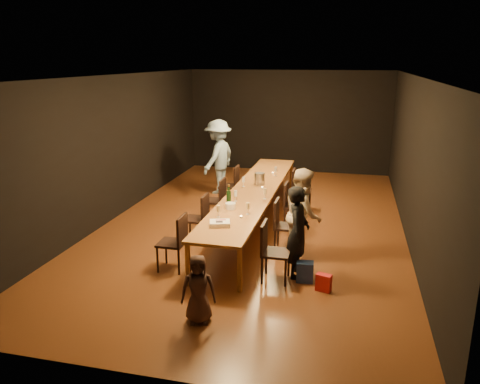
% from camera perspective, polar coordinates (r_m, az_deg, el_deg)
% --- Properties ---
extents(ground, '(10.00, 10.00, 0.00)m').
position_cam_1_polar(ground, '(9.74, 1.67, -3.95)').
color(ground, '#412310').
rests_on(ground, ground).
extents(room_shell, '(6.04, 10.04, 3.02)m').
position_cam_1_polar(room_shell, '(9.24, 1.77, 8.25)').
color(room_shell, black).
rests_on(room_shell, ground).
extents(table, '(0.90, 6.00, 0.75)m').
position_cam_1_polar(table, '(9.52, 1.70, 0.02)').
color(table, brown).
rests_on(table, ground).
extents(chair_right_0, '(0.42, 0.42, 0.93)m').
position_cam_1_polar(chair_right_0, '(7.23, 4.40, -7.32)').
color(chair_right_0, black).
rests_on(chair_right_0, ground).
extents(chair_right_1, '(0.42, 0.42, 0.93)m').
position_cam_1_polar(chair_right_1, '(8.34, 5.73, -4.12)').
color(chair_right_1, black).
rests_on(chair_right_1, ground).
extents(chair_right_2, '(0.42, 0.42, 0.93)m').
position_cam_1_polar(chair_right_2, '(9.46, 6.74, -1.69)').
color(chair_right_2, black).
rests_on(chair_right_2, ground).
extents(chair_right_3, '(0.42, 0.42, 0.93)m').
position_cam_1_polar(chair_right_3, '(10.61, 7.52, 0.23)').
color(chair_right_3, black).
rests_on(chair_right_3, ground).
extents(chair_left_0, '(0.42, 0.42, 0.93)m').
position_cam_1_polar(chair_left_0, '(7.66, -8.33, -6.09)').
color(chair_left_0, black).
rests_on(chair_left_0, ground).
extents(chair_left_1, '(0.42, 0.42, 0.93)m').
position_cam_1_polar(chair_left_1, '(8.71, -5.44, -3.23)').
color(chair_left_1, black).
rests_on(chair_left_1, ground).
extents(chair_left_2, '(0.42, 0.42, 0.93)m').
position_cam_1_polar(chair_left_2, '(9.79, -3.18, -0.99)').
color(chair_left_2, black).
rests_on(chair_left_2, ground).
extents(chair_left_3, '(0.42, 0.42, 0.93)m').
position_cam_1_polar(chair_left_3, '(10.90, -1.39, 0.80)').
color(chair_left_3, black).
rests_on(chair_left_3, ground).
extents(woman_birthday, '(0.35, 0.53, 1.46)m').
position_cam_1_polar(woman_birthday, '(7.32, 7.08, -4.85)').
color(woman_birthday, black).
rests_on(woman_birthday, ground).
extents(woman_tan, '(0.74, 0.87, 1.58)m').
position_cam_1_polar(woman_tan, '(7.97, 7.69, -2.68)').
color(woman_tan, beige).
rests_on(woman_tan, ground).
extents(man_blue, '(0.95, 1.33, 1.87)m').
position_cam_1_polar(man_blue, '(11.82, -2.68, 4.31)').
color(man_blue, '#7EA0C3').
rests_on(man_blue, ground).
extents(child, '(0.52, 0.42, 0.93)m').
position_cam_1_polar(child, '(6.16, -5.11, -11.71)').
color(child, '#422B25').
rests_on(child, ground).
extents(gift_bag_red, '(0.25, 0.18, 0.26)m').
position_cam_1_polar(gift_bag_red, '(7.14, 10.16, -10.82)').
color(gift_bag_red, red).
rests_on(gift_bag_red, ground).
extents(gift_bag_blue, '(0.27, 0.19, 0.32)m').
position_cam_1_polar(gift_bag_blue, '(7.36, 7.92, -9.61)').
color(gift_bag_blue, '#214292').
rests_on(gift_bag_blue, ground).
extents(birthday_cake, '(0.38, 0.34, 0.08)m').
position_cam_1_polar(birthday_cake, '(7.47, -2.47, -3.84)').
color(birthday_cake, white).
rests_on(birthday_cake, table).
extents(plate_stack, '(0.23, 0.23, 0.11)m').
position_cam_1_polar(plate_stack, '(8.29, -1.16, -1.70)').
color(plate_stack, white).
rests_on(plate_stack, table).
extents(champagne_bottle, '(0.09, 0.09, 0.36)m').
position_cam_1_polar(champagne_bottle, '(8.54, -1.38, -0.25)').
color(champagne_bottle, black).
rests_on(champagne_bottle, table).
extents(ice_bucket, '(0.27, 0.27, 0.24)m').
position_cam_1_polar(ice_bucket, '(9.91, 2.41, 1.66)').
color(ice_bucket, '#B8B8BD').
rests_on(ice_bucket, table).
extents(wineglass_0, '(0.06, 0.06, 0.21)m').
position_cam_1_polar(wineglass_0, '(7.84, -2.65, -2.37)').
color(wineglass_0, beige).
rests_on(wineglass_0, table).
extents(wineglass_1, '(0.06, 0.06, 0.21)m').
position_cam_1_polar(wineglass_1, '(7.98, 0.95, -2.03)').
color(wineglass_1, beige).
rests_on(wineglass_1, table).
extents(wineglass_2, '(0.06, 0.06, 0.21)m').
position_cam_1_polar(wineglass_2, '(8.70, -0.53, -0.48)').
color(wineglass_2, silver).
rests_on(wineglass_2, table).
extents(wineglass_3, '(0.06, 0.06, 0.21)m').
position_cam_1_polar(wineglass_3, '(8.85, 3.05, -0.21)').
color(wineglass_3, beige).
rests_on(wineglass_3, table).
extents(wineglass_4, '(0.06, 0.06, 0.21)m').
position_cam_1_polar(wineglass_4, '(9.71, 0.42, 1.26)').
color(wineglass_4, silver).
rests_on(wineglass_4, table).
extents(wineglass_5, '(0.06, 0.06, 0.21)m').
position_cam_1_polar(wineglass_5, '(10.63, 4.37, 2.52)').
color(wineglass_5, silver).
rests_on(wineglass_5, table).
extents(tealight_near, '(0.05, 0.05, 0.03)m').
position_cam_1_polar(tealight_near, '(7.83, 0.12, -3.07)').
color(tealight_near, '#B2B7B2').
rests_on(tealight_near, table).
extents(tealight_mid, '(0.05, 0.05, 0.03)m').
position_cam_1_polar(tealight_mid, '(9.59, 2.72, 0.51)').
color(tealight_mid, '#B2B7B2').
rests_on(tealight_mid, table).
extents(tealight_far, '(0.05, 0.05, 0.03)m').
position_cam_1_polar(tealight_far, '(10.83, 4.02, 2.29)').
color(tealight_far, '#B2B7B2').
rests_on(tealight_far, table).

